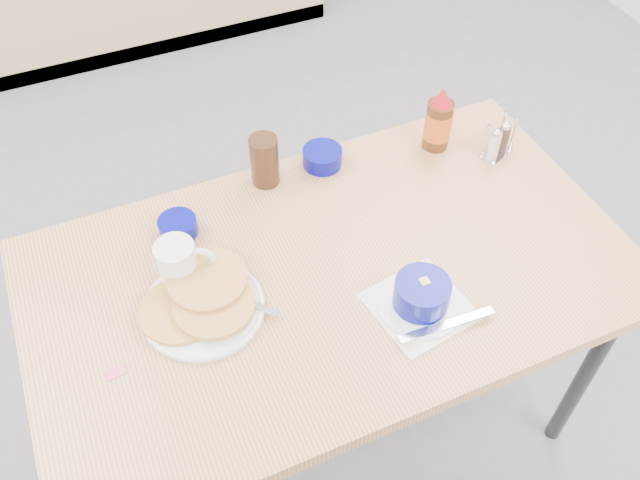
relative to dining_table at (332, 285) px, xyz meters
name	(u,v)px	position (x,y,z in m)	size (l,w,h in m)	color
dining_table	(332,285)	(0.00, 0.00, 0.00)	(1.40, 0.80, 0.76)	tan
pancake_plate	(202,303)	(-0.31, 0.01, 0.08)	(0.29, 0.27, 0.05)	white
coffee_mug	(179,261)	(-0.32, 0.12, 0.11)	(0.13, 0.09, 0.10)	white
grits_setting	(422,297)	(0.13, -0.18, 0.10)	(0.25, 0.23, 0.08)	white
creamer_bowl	(178,227)	(-0.29, 0.25, 0.08)	(0.09, 0.09, 0.04)	#050776
butter_bowl	(322,157)	(0.12, 0.34, 0.09)	(0.11, 0.11, 0.05)	#050776
amber_tumbler	(265,161)	(-0.04, 0.34, 0.13)	(0.07, 0.07, 0.14)	#331D10
condiment_caddy	(498,142)	(0.57, 0.19, 0.10)	(0.11, 0.08, 0.11)	silver
syrup_bottle	(438,122)	(0.44, 0.29, 0.14)	(0.07, 0.07, 0.19)	#47230F
sugar_wrapper	(115,372)	(-0.52, -0.07, 0.06)	(0.04, 0.03, 0.00)	#F35178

